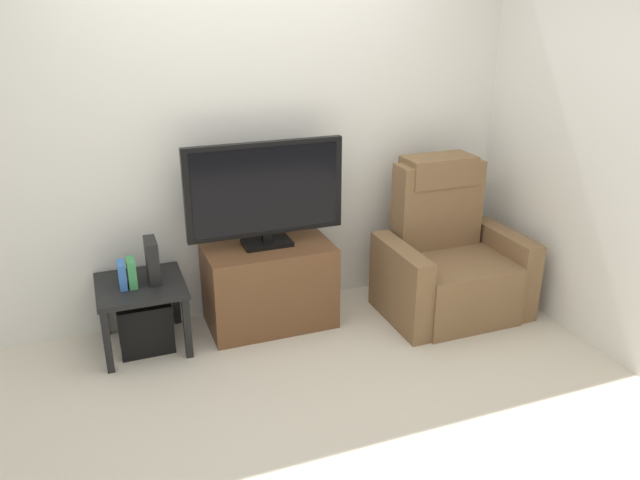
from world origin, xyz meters
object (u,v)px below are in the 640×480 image
object	(u,v)px
television	(265,192)
book_leftmost	(122,275)
tv_stand	(269,285)
game_console	(152,260)
recliner_armchair	(449,260)
side_table	(141,293)
subwoofer_box	(145,323)
book_middle	(132,273)

from	to	relation	value
television	book_leftmost	bearing A→B (deg)	-177.14
tv_stand	game_console	distance (m)	0.81
recliner_armchair	side_table	world-z (taller)	recliner_armchair
side_table	subwoofer_box	bearing A→B (deg)	-26.57
recliner_armchair	book_middle	world-z (taller)	recliner_armchair
tv_stand	game_console	world-z (taller)	game_console
subwoofer_box	game_console	xyz separation A→B (m)	(0.09, 0.01, 0.42)
television	book_middle	xyz separation A→B (m)	(-0.89, -0.05, -0.41)
tv_stand	subwoofer_box	world-z (taller)	tv_stand
recliner_armchair	game_console	world-z (taller)	recliner_armchair
side_table	television	bearing A→B (deg)	1.84
tv_stand	side_table	distance (m)	0.85
recliner_armchair	game_console	distance (m)	2.04
side_table	game_console	xyz separation A→B (m)	(0.09, 0.01, 0.21)
tv_stand	book_leftmost	distance (m)	0.97
book_middle	game_console	distance (m)	0.14
side_table	book_leftmost	bearing A→B (deg)	-168.69
book_middle	game_console	bearing A→B (deg)	12.80
recliner_armchair	book_middle	distance (m)	2.16
tv_stand	book_middle	xyz separation A→B (m)	(-0.89, -0.03, 0.25)
recliner_armchair	book_middle	xyz separation A→B (m)	(-2.15, 0.21, 0.16)
recliner_armchair	book_leftmost	world-z (taller)	recliner_armchair
side_table	book_leftmost	size ratio (longest dim) A/B	3.26
subwoofer_box	game_console	world-z (taller)	game_console
television	tv_stand	bearing A→B (deg)	-90.00
subwoofer_box	book_middle	size ratio (longest dim) A/B	1.83
side_table	book_leftmost	distance (m)	0.18
tv_stand	game_console	size ratio (longest dim) A/B	3.05
book_leftmost	game_console	world-z (taller)	game_console
side_table	subwoofer_box	size ratio (longest dim) A/B	1.63
side_table	game_console	bearing A→B (deg)	6.34
book_middle	game_console	xyz separation A→B (m)	(0.13, 0.03, 0.05)
game_console	book_leftmost	bearing A→B (deg)	-171.03
television	book_leftmost	world-z (taller)	television
recliner_armchair	side_table	size ratio (longest dim) A/B	2.00
television	subwoofer_box	bearing A→B (deg)	-178.16
recliner_armchair	game_console	bearing A→B (deg)	163.67
side_table	book_middle	bearing A→B (deg)	-154.58
book_leftmost	game_console	bearing A→B (deg)	8.97
tv_stand	book_leftmost	xyz separation A→B (m)	(-0.94, -0.03, 0.24)
tv_stand	side_table	size ratio (longest dim) A/B	1.57
book_leftmost	book_middle	distance (m)	0.06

